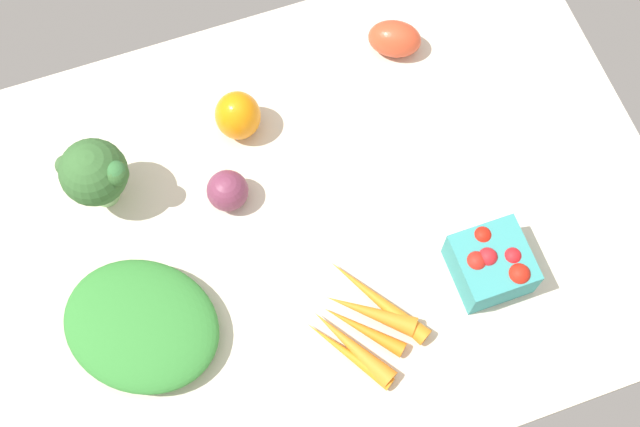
# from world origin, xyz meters

# --- Properties ---
(tablecloth) EXTENTS (1.04, 0.76, 0.02)m
(tablecloth) POSITION_xyz_m (0.00, 0.00, 0.01)
(tablecloth) COLOR beige
(tablecloth) RESTS_ON ground
(roma_tomato) EXTENTS (0.10, 0.09, 0.06)m
(roma_tomato) POSITION_xyz_m (-0.21, -0.24, 0.05)
(roma_tomato) COLOR #D64829
(roma_tomato) RESTS_ON tablecloth
(broccoli_head) EXTENTS (0.10, 0.10, 0.13)m
(broccoli_head) POSITION_xyz_m (0.29, -0.14, 0.10)
(broccoli_head) COLOR #9AD28A
(broccoli_head) RESTS_ON tablecloth
(berry_basket) EXTENTS (0.10, 0.10, 0.08)m
(berry_basket) POSITION_xyz_m (-0.20, 0.16, 0.06)
(berry_basket) COLOR teal
(berry_basket) RESTS_ON tablecloth
(red_onion_center) EXTENTS (0.06, 0.06, 0.06)m
(red_onion_center) POSITION_xyz_m (0.12, -0.08, 0.05)
(red_onion_center) COLOR #77334D
(red_onion_center) RESTS_ON tablecloth
(bell_pepper_orange) EXTENTS (0.09, 0.09, 0.09)m
(bell_pepper_orange) POSITION_xyz_m (0.07, -0.19, 0.06)
(bell_pepper_orange) COLOR orange
(bell_pepper_orange) RESTS_ON tablecloth
(carrot_bunch) EXTENTS (0.17, 0.21, 0.03)m
(carrot_bunch) POSITION_xyz_m (-0.00, 0.18, 0.03)
(carrot_bunch) COLOR orange
(carrot_bunch) RESTS_ON tablecloth
(leafy_greens_clump) EXTENTS (0.29, 0.29, 0.05)m
(leafy_greens_clump) POSITION_xyz_m (0.29, 0.08, 0.05)
(leafy_greens_clump) COLOR #358334
(leafy_greens_clump) RESTS_ON tablecloth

